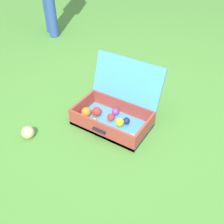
# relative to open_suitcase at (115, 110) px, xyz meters

# --- Properties ---
(ground_plane) EXTENTS (16.00, 16.00, 0.00)m
(ground_plane) POSITION_rel_open_suitcase_xyz_m (0.09, -0.10, -0.11)
(ground_plane) COLOR #4C8C38
(open_suitcase) EXTENTS (0.59, 0.48, 0.47)m
(open_suitcase) POSITION_rel_open_suitcase_xyz_m (0.00, 0.00, 0.00)
(open_suitcase) COLOR #4799C6
(open_suitcase) RESTS_ON ground
(stray_ball_on_grass) EXTENTS (0.10, 0.10, 0.10)m
(stray_ball_on_grass) POSITION_rel_open_suitcase_xyz_m (-0.45, -0.51, -0.06)
(stray_ball_on_grass) COLOR #D1B784
(stray_ball_on_grass) RESTS_ON ground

